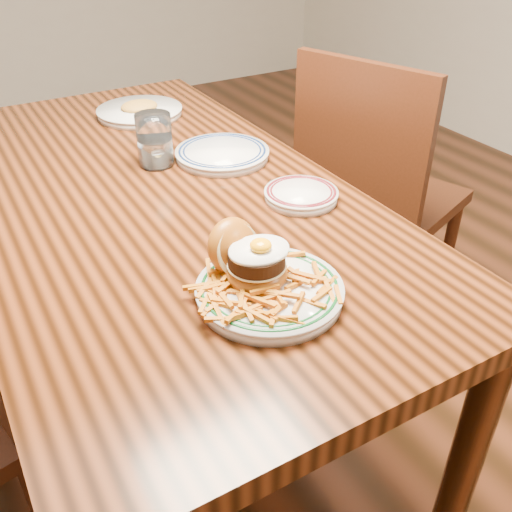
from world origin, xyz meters
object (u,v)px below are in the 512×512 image
table (155,222)px  chair_right (373,192)px  side_plate (301,194)px  main_plate (263,279)px

table → chair_right: (0.77, 0.07, -0.15)m
chair_right → side_plate: bearing=11.2°
chair_right → side_plate: chair_right is taller
table → chair_right: 0.79m
main_plate → table: bearing=77.4°
main_plate → side_plate: main_plate is taller
main_plate → side_plate: 0.37m
main_plate → chair_right: bearing=21.7°
chair_right → main_plate: size_ratio=3.48×
table → chair_right: bearing=5.3°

